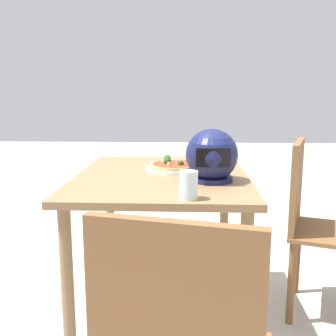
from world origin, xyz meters
TOP-DOWN VIEW (x-y plane):
  - ground_plane at (0.00, 0.00)m, footprint 14.00×14.00m
  - dining_table at (0.00, 0.00)m, footprint 0.81×1.02m
  - pizza_plate at (-0.05, -0.12)m, footprint 0.28×0.28m
  - pizza at (-0.05, -0.12)m, footprint 0.24×0.24m
  - motorcycle_helmet at (-0.23, 0.13)m, footprint 0.23×0.23m
  - drinking_glass at (-0.13, 0.44)m, footprint 0.07×0.07m
  - chair_side at (-0.77, -0.12)m, footprint 0.51×0.51m

SIDE VIEW (x-z plane):
  - ground_plane at x=0.00m, z-range 0.00..0.00m
  - chair_side at x=-0.77m, z-range 0.06..0.96m
  - dining_table at x=0.00m, z-range 0.28..1.03m
  - pizza_plate at x=-0.05m, z-range 0.75..0.77m
  - pizza at x=-0.05m, z-range 0.75..0.80m
  - drinking_glass at x=-0.13m, z-range 0.75..0.86m
  - motorcycle_helmet at x=-0.23m, z-range 0.75..0.98m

